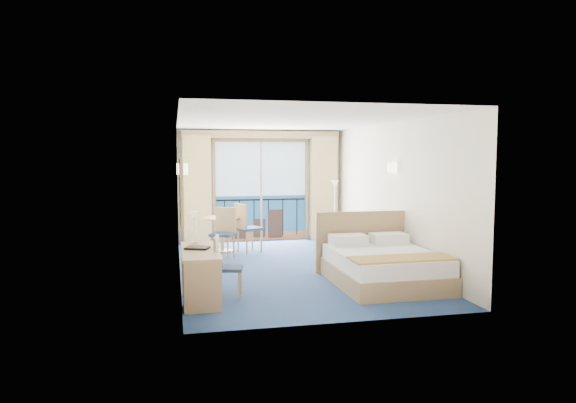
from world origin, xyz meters
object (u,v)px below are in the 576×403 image
at_px(table_chair_b, 224,230).
at_px(desk_chair, 224,263).
at_px(round_table, 222,226).
at_px(nightstand, 386,252).
at_px(floor_lamp, 335,195).
at_px(table_chair_a, 246,225).
at_px(armchair, 350,236).
at_px(desk, 202,278).
at_px(bed, 382,265).

bearing_deg(table_chair_b, desk_chair, -69.86).
distance_m(desk_chair, round_table, 3.67).
distance_m(nightstand, floor_lamp, 3.19).
xyz_separation_m(floor_lamp, table_chair_a, (-2.33, -1.03, -0.53)).
distance_m(table_chair_a, table_chair_b, 0.72).
bearing_deg(armchair, desk, -1.46).
xyz_separation_m(desk, desk_chair, (0.34, 0.38, 0.11)).
bearing_deg(table_chair_b, armchair, 28.44).
relative_size(bed, table_chair_b, 2.00).
bearing_deg(round_table, armchair, -10.89).
height_order(nightstand, desk_chair, desk_chair).
bearing_deg(desk_chair, round_table, 6.63).
bearing_deg(desk, bed, 12.55).
bearing_deg(bed, desk_chair, -173.91).
bearing_deg(round_table, table_chair_b, -91.94).
bearing_deg(desk_chair, bed, -72.43).
bearing_deg(table_chair_a, desk_chair, 143.51).
bearing_deg(bed, round_table, 123.98).
distance_m(desk, desk_chair, 0.52).
distance_m(bed, armchair, 2.89).
relative_size(desk, desk_chair, 1.69).
bearing_deg(armchair, table_chair_b, -44.77).
distance_m(nightstand, table_chair_a, 3.13).
bearing_deg(table_chair_a, floor_lamp, -89.58).
height_order(bed, desk, bed).
bearing_deg(desk, floor_lamp, 54.70).
xyz_separation_m(desk, table_chair_a, (1.14, 3.86, 0.20)).
xyz_separation_m(floor_lamp, table_chair_b, (-2.84, -1.53, -0.55)).
bearing_deg(desk, table_chair_a, 73.56).
bearing_deg(desk_chair, armchair, -32.64).
relative_size(floor_lamp, desk_chair, 1.64).
distance_m(armchair, desk_chair, 4.37).
bearing_deg(table_chair_b, desk, -74.86).
xyz_separation_m(floor_lamp, desk_chair, (-3.13, -4.52, -0.61)).
xyz_separation_m(desk_chair, table_chair_b, (0.29, 3.00, 0.07)).
relative_size(nightstand, table_chair_a, 0.53).
relative_size(nightstand, armchair, 0.75).
bearing_deg(floor_lamp, table_chair_a, -156.07).
bearing_deg(table_chair_a, armchair, -122.63).
height_order(desk, table_chair_a, table_chair_a).
xyz_separation_m(nightstand, table_chair_a, (-2.36, 2.04, 0.32)).
relative_size(bed, nightstand, 3.68).
distance_m(bed, round_table, 4.08).
distance_m(armchair, table_chair_a, 2.27).
relative_size(nightstand, floor_lamp, 0.37).
xyz_separation_m(nightstand, table_chair_b, (-2.87, 1.55, 0.30)).
xyz_separation_m(armchair, desk_chair, (-3.04, -3.13, 0.17)).
height_order(nightstand, table_chair_a, table_chair_a).
bearing_deg(floor_lamp, table_chair_b, -151.78).
bearing_deg(floor_lamp, desk_chair, -124.70).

